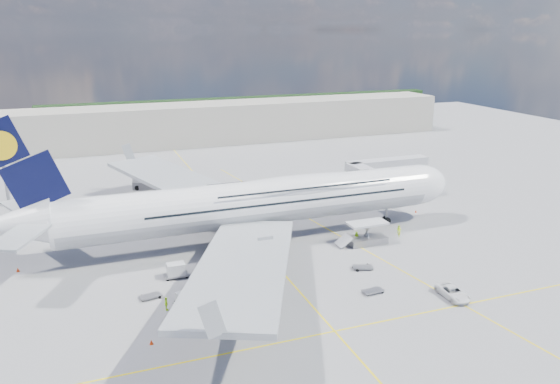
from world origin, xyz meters
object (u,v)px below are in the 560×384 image
object	(u,v)px
dolly_row_c	(268,269)
dolly_nose_far	(373,291)
catering_truck_outer	(148,181)
dolly_nose_near	(363,267)
baggage_tug	(202,282)
cone_tail	(18,270)
cargo_loader	(366,236)
dolly_row_b	(176,270)
catering_truck_inner	(175,196)
crew_loader	(399,230)
dolly_row_a	(151,296)
dolly_back	(185,298)
crew_tug	(243,286)
jet_bridge	(380,171)
crew_wing	(166,304)
cone_wing_left_inner	(146,217)
cone_nose	(416,211)
cone_wing_left_outer	(154,202)
cone_wing_right_outer	(151,342)
cone_wing_right_inner	(210,315)
crew_van	(357,237)
airliner	(256,202)
light_mast	(0,141)
service_van	(453,293)
crew_nose	(399,232)

from	to	relation	value
dolly_row_c	dolly_nose_far	bearing A→B (deg)	-22.63
catering_truck_outer	dolly_nose_near	bearing A→B (deg)	-44.70
baggage_tug	cone_tail	xyz separation A→B (m)	(-24.04, 14.45, -0.56)
cargo_loader	dolly_row_b	xyz separation A→B (m)	(-31.54, -2.00, -0.09)
catering_truck_inner	crew_loader	size ratio (longest dim) A/B	3.82
dolly_row_a	baggage_tug	world-z (taller)	baggage_tug
dolly_back	dolly_nose_near	bearing A→B (deg)	-16.36
crew_tug	baggage_tug	bearing A→B (deg)	137.58
jet_bridge	catering_truck_outer	bearing A→B (deg)	147.22
cargo_loader	crew_wing	xyz separation A→B (m)	(-34.39, -11.02, -0.35)
cargo_loader	cone_wing_left_inner	size ratio (longest dim) A/B	14.60
dolly_row_b	crew_wing	world-z (taller)	dolly_row_b
cone_nose	cone_wing_left_outer	xyz separation A→B (m)	(-46.33, 23.98, 0.00)
dolly_nose_near	cone_wing_right_outer	world-z (taller)	cone_wing_right_outer
dolly_row_b	dolly_nose_far	size ratio (longest dim) A/B	1.18
cone_wing_right_inner	cargo_loader	bearing A→B (deg)	26.22
dolly_row_a	cone_wing_left_outer	world-z (taller)	cone_wing_left_outer
baggage_tug	cone_wing_left_inner	bearing A→B (deg)	85.17
cone_wing_right_outer	cone_nose	bearing A→B (deg)	27.99
crew_van	cone_wing_left_outer	size ratio (longest dim) A/B	3.67
catering_truck_outer	baggage_tug	bearing A→B (deg)	-68.00
airliner	crew_van	distance (m)	17.60
dolly_nose_far	crew_tug	world-z (taller)	crew_tug
dolly_back	catering_truck_inner	world-z (taller)	catering_truck_inner
dolly_nose_far	cone_wing_right_outer	bearing A→B (deg)	179.78
crew_wing	light_mast	bearing A→B (deg)	22.22
cone_wing_left_outer	dolly_row_a	bearing A→B (deg)	-98.70
airliner	jet_bridge	distance (m)	31.50
service_van	cone_wing_left_inner	distance (m)	57.20
cargo_loader	dolly_row_c	xyz separation A→B (m)	(-19.08, -5.98, -0.30)
catering_truck_outer	cone_tail	bearing A→B (deg)	-100.90
crew_wing	crew_tug	size ratio (longest dim) A/B	0.95
dolly_nose_far	dolly_nose_near	world-z (taller)	dolly_nose_near
cone_wing_left_inner	dolly_row_a	bearing A→B (deg)	-96.27
dolly_row_c	dolly_nose_far	distance (m)	15.11
crew_tug	service_van	bearing A→B (deg)	-31.65
dolly_row_a	dolly_row_c	xyz separation A→B (m)	(16.72, 1.03, 0.64)
light_mast	crew_loader	distance (m)	76.92
dolly_back	cone_wing_left_inner	bearing A→B (deg)	71.05
service_van	cone_tail	bearing A→B (deg)	153.27
jet_bridge	catering_truck_outer	distance (m)	50.45
cone_wing_right_inner	cone_wing_right_outer	distance (m)	8.37
light_mast	dolly_row_a	bearing A→B (deg)	-66.83
cargo_loader	crew_van	world-z (taller)	cargo_loader
dolly_back	crew_van	size ratio (longest dim) A/B	1.60
dolly_row_c	baggage_tug	bearing A→B (deg)	-158.86
crew_nose	cone_wing_right_outer	bearing A→B (deg)	151.37
jet_bridge	cone_tail	world-z (taller)	jet_bridge
cone_nose	dolly_nose_far	bearing A→B (deg)	-132.86
dolly_nose_far	catering_truck_inner	size ratio (longest dim) A/B	0.46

